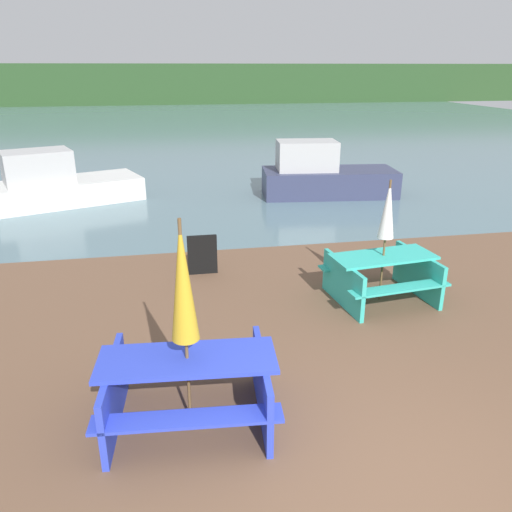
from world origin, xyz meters
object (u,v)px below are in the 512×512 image
(umbrella_white, at_px, (388,211))
(boat_second, at_px, (59,184))
(picnic_table_blue, at_px, (189,383))
(boat, at_px, (323,176))
(picnic_table_teal, at_px, (382,273))
(signboard, at_px, (202,255))
(umbrella_gold, at_px, (183,282))

(umbrella_white, distance_m, boat_second, 10.01)
(picnic_table_blue, distance_m, boat, 10.73)
(picnic_table_teal, bearing_deg, umbrella_white, 180.00)
(signboard, bearing_deg, picnic_table_teal, -30.14)
(umbrella_white, height_order, signboard, umbrella_white)
(umbrella_gold, relative_size, boat, 0.57)
(picnic_table_teal, height_order, boat_second, boat_second)
(umbrella_gold, height_order, boat, umbrella_gold)
(umbrella_white, bearing_deg, umbrella_gold, -142.71)
(picnic_table_blue, distance_m, umbrella_white, 4.31)
(umbrella_white, distance_m, signboard, 3.49)
(picnic_table_teal, distance_m, umbrella_gold, 4.35)
(umbrella_white, height_order, boat, umbrella_white)
(signboard, bearing_deg, picnic_table_blue, -96.58)
(umbrella_gold, height_order, boat_second, umbrella_gold)
(boat, bearing_deg, boat_second, -177.33)
(picnic_table_teal, distance_m, umbrella_white, 1.07)
(picnic_table_blue, relative_size, boat_second, 0.45)
(umbrella_white, xyz_separation_m, boat_second, (-6.41, 7.62, -0.99))
(boat, relative_size, signboard, 5.47)
(umbrella_gold, bearing_deg, picnic_table_teal, 37.29)
(picnic_table_teal, relative_size, umbrella_gold, 0.79)
(picnic_table_blue, distance_m, umbrella_gold, 1.18)
(umbrella_white, height_order, umbrella_gold, umbrella_gold)
(picnic_table_teal, distance_m, signboard, 3.29)
(umbrella_white, distance_m, umbrella_gold, 4.18)
(picnic_table_teal, relative_size, boat_second, 0.42)
(picnic_table_teal, bearing_deg, boat_second, 130.10)
(picnic_table_teal, relative_size, boat, 0.45)
(umbrella_gold, bearing_deg, signboard, 83.42)
(picnic_table_blue, xyz_separation_m, umbrella_white, (3.33, 2.53, 1.06))
(picnic_table_teal, height_order, signboard, picnic_table_teal)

